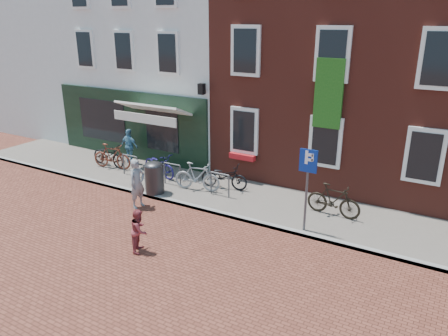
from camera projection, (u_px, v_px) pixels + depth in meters
The scene contains 16 objects.
ground at pixel (188, 208), 13.92m from camera, with size 80.00×80.00×0.00m, color brown.
sidewalk at pixel (237, 197), 14.66m from camera, with size 24.00×3.00×0.10m, color slate.
building_stucco at pixel (182, 48), 20.50m from camera, with size 8.00×8.00×9.00m, color silver.
building_brick_mid at pixel (325, 41), 17.03m from camera, with size 6.00×8.00×10.00m, color maroon.
filler_left at pixel (74, 43), 24.04m from camera, with size 7.00×8.00×9.00m, color silver.
litter_bin at pixel (154, 176), 14.68m from camera, with size 0.66×0.66×1.21m.
parking_sign at pixel (307, 175), 11.71m from camera, with size 0.50×0.08×2.43m.
woman at pixel (137, 183), 13.75m from camera, with size 0.59×0.39×1.63m, color gray.
boy at pixel (139, 230), 11.20m from camera, with size 0.58×0.45×1.19m, color #91343A.
cafe_person at pixel (130, 146), 17.71m from camera, with size 0.85×0.36×1.46m, color #5A96B5.
bicycle_0 at pixel (108, 155), 17.47m from camera, with size 0.60×1.73×0.91m, color black.
bicycle_1 at pixel (112, 156), 17.14m from camera, with size 0.48×1.68×1.01m, color maroon.
bicycle_2 at pixel (159, 165), 16.32m from camera, with size 0.60×1.73×0.91m, color #181350.
bicycle_3 at pixel (197, 177), 14.94m from camera, with size 0.48×1.68×1.01m, color #98999A.
bicycle_4 at pixel (224, 176), 15.13m from camera, with size 0.60×1.73×0.91m, color black.
bicycle_5 at pixel (334, 200), 13.01m from camera, with size 0.48×1.68×1.01m, color black.
Camera 1 is at (7.37, -10.41, 5.86)m, focal length 34.20 mm.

